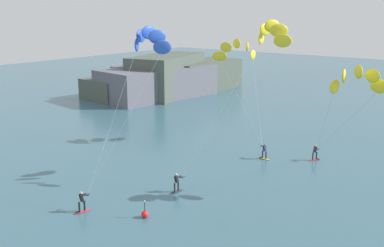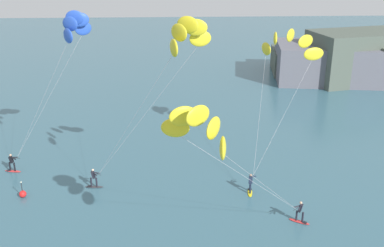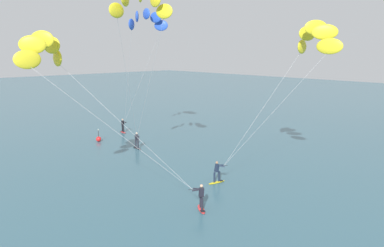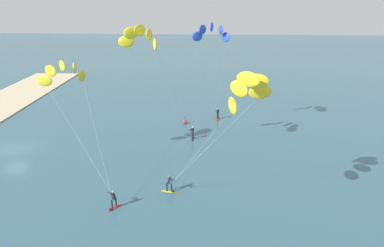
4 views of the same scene
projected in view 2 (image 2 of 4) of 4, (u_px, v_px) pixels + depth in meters
The scene contains 6 objects.
kitesurfer_nearshore at pixel (204, 132), 23.64m from camera, with size 10.36×8.97×11.07m.
kitesurfer_mid_water at pixel (182, 43), 29.45m from camera, with size 10.00×7.05×14.41m.
kitesurfer_far_out at pixel (72, 33), 35.26m from camera, with size 8.53×4.52×13.99m.
kitesurfer_downwind at pixel (288, 49), 38.84m from camera, with size 6.95×9.01×12.05m.
marker_buoy at pixel (23, 194), 36.09m from camera, with size 0.56×0.56×1.38m.
distant_headland at pixel (367, 60), 68.18m from camera, with size 30.69×16.68×7.28m.
Camera 2 is at (2.27, -13.04, 18.38)m, focal length 42.94 mm.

